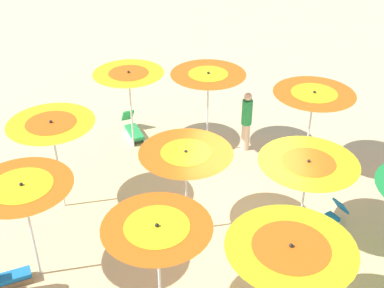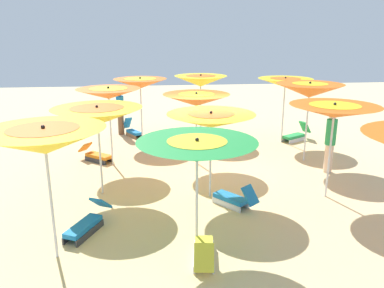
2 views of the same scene
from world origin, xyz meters
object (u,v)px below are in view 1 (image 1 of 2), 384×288
(beach_umbrella_9, at_px, (208,81))
(beach_umbrella_4, at_px, (52,130))
(beachgoer_1, at_px, (246,120))
(lounger_4, at_px, (325,220))
(beach_umbrella_5, at_px, (186,159))
(beach_umbrella_8, at_px, (129,78))
(beach_umbrella_2, at_px, (290,256))
(lounger_3, at_px, (133,130))
(lounger_2, at_px, (5,277))
(beach_umbrella_0, at_px, (23,193))
(beach_umbrella_10, at_px, (314,98))
(beach_umbrella_6, at_px, (308,168))
(beach_umbrella_1, at_px, (157,233))

(beach_umbrella_9, bearing_deg, beach_umbrella_4, 41.56)
(beachgoer_1, bearing_deg, lounger_4, -114.96)
(beach_umbrella_5, bearing_deg, beach_umbrella_8, -59.60)
(beach_umbrella_2, bearing_deg, beach_umbrella_4, -31.53)
(beach_umbrella_2, xyz_separation_m, lounger_4, (-1.15, -3.18, -1.82))
(lounger_3, distance_m, lounger_4, 6.48)
(beach_umbrella_2, distance_m, beach_umbrella_5, 3.39)
(lounger_2, bearing_deg, beach_umbrella_0, 3.38)
(lounger_4, height_order, beachgoer_1, beachgoer_1)
(beach_umbrella_4, bearing_deg, beach_umbrella_10, -158.51)
(beach_umbrella_5, xyz_separation_m, beach_umbrella_10, (-2.91, -2.93, 0.17))
(beach_umbrella_4, distance_m, lounger_2, 3.33)
(beach_umbrella_6, relative_size, lounger_3, 1.71)
(beach_umbrella_1, height_order, beach_umbrella_2, beach_umbrella_1)
(beach_umbrella_10, relative_size, beachgoer_1, 1.31)
(beach_umbrella_5, xyz_separation_m, lounger_2, (3.47, 2.12, -1.79))
(beach_umbrella_0, height_order, lounger_3, beach_umbrella_0)
(lounger_4, relative_size, beachgoer_1, 0.60)
(beach_umbrella_4, bearing_deg, lounger_3, -105.37)
(beach_umbrella_8, relative_size, beach_umbrella_10, 1.02)
(lounger_3, height_order, beachgoer_1, beachgoer_1)
(beach_umbrella_8, bearing_deg, lounger_4, 150.67)
(beach_umbrella_10, xyz_separation_m, lounger_2, (6.38, 5.04, -1.96))
(beach_umbrella_0, xyz_separation_m, beach_umbrella_4, (0.26, -2.28, 0.03))
(beach_umbrella_9, xyz_separation_m, beachgoer_1, (-1.10, -0.28, -1.30))
(beach_umbrella_5, distance_m, lounger_4, 3.74)
(beach_umbrella_4, xyz_separation_m, beach_umbrella_8, (-1.11, -2.93, 0.03))
(beach_umbrella_0, xyz_separation_m, beach_umbrella_1, (-2.75, 0.87, 0.06))
(beach_umbrella_2, height_order, beach_umbrella_9, beach_umbrella_9)
(beach_umbrella_5, distance_m, lounger_3, 4.96)
(beach_umbrella_5, xyz_separation_m, lounger_4, (-3.24, -0.51, -1.80))
(beach_umbrella_0, bearing_deg, lounger_2, 33.32)
(beach_umbrella_9, height_order, lounger_4, beach_umbrella_9)
(beach_umbrella_0, height_order, lounger_4, beach_umbrella_0)
(beach_umbrella_9, bearing_deg, beach_umbrella_1, 87.23)
(beach_umbrella_4, relative_size, lounger_3, 1.92)
(beach_umbrella_2, distance_m, beachgoer_1, 6.56)
(beach_umbrella_5, distance_m, beach_umbrella_8, 4.03)
(beachgoer_1, bearing_deg, beach_umbrella_9, 137.83)
(beach_umbrella_1, relative_size, lounger_4, 2.21)
(beach_umbrella_6, xyz_separation_m, beach_umbrella_9, (2.43, -3.43, 0.31))
(beach_umbrella_9, relative_size, lounger_4, 2.29)
(beach_umbrella_9, relative_size, beachgoer_1, 1.39)
(beach_umbrella_10, distance_m, beachgoer_1, 2.22)
(beach_umbrella_5, xyz_separation_m, beachgoer_1, (-1.25, -3.75, -1.05))
(beach_umbrella_8, xyz_separation_m, beach_umbrella_10, (-4.95, 0.54, -0.04))
(beach_umbrella_0, relative_size, lounger_4, 2.17)
(lounger_4, bearing_deg, beach_umbrella_5, -30.26)
(beach_umbrella_0, xyz_separation_m, lounger_4, (-6.13, -2.24, -1.96))
(beach_umbrella_1, bearing_deg, beachgoer_1, -102.34)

